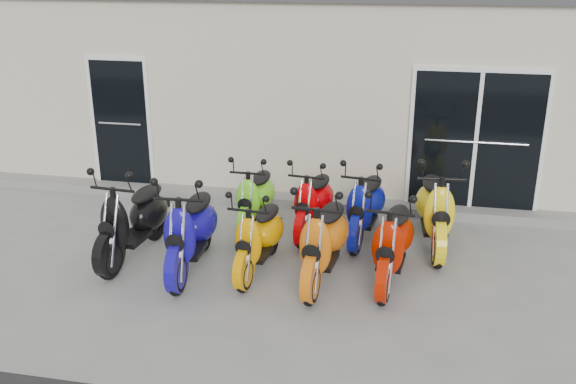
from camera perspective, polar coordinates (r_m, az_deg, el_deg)
name	(u,v)px	position (r m, az deg, el deg)	size (l,w,h in m)	color
ground	(279,259)	(8.71, -0.79, -5.97)	(80.00, 80.00, 0.00)	gray
building	(334,75)	(13.14, 4.07, 10.31)	(14.00, 6.00, 3.20)	beige
front_step	(305,201)	(10.50, 1.55, -0.84)	(14.00, 0.40, 0.15)	gray
door_left	(121,119)	(11.25, -14.61, 6.27)	(1.07, 0.08, 2.22)	black
door_right	(476,137)	(10.18, 16.37, 4.68)	(2.02, 0.08, 2.22)	black
scooter_front_black	(132,209)	(8.74, -13.67, -1.49)	(0.69, 1.89, 1.39)	black
scooter_front_blue	(190,220)	(8.23, -8.70, -2.43)	(0.70, 1.91, 1.41)	#150C95
scooter_front_orange_a	(259,228)	(8.15, -2.62, -3.20)	(0.60, 1.65, 1.22)	#E69600
scooter_front_orange_b	(324,230)	(7.90, 3.25, -3.36)	(0.68, 1.86, 1.37)	orange
scooter_front_red	(393,232)	(7.99, 9.34, -3.53)	(0.66, 1.80, 1.33)	#AE1500
scooter_back_green	(255,190)	(9.46, -2.93, 0.22)	(0.60, 1.66, 1.23)	#69E51E
scooter_back_red	(314,194)	(9.30, 2.28, -0.15)	(0.60, 1.66, 1.23)	#D00004
scooter_back_blue	(366,196)	(9.16, 6.95, -0.39)	(0.63, 1.74, 1.29)	#0A1285
scooter_back_yellow	(436,199)	(9.04, 13.01, -0.60)	(0.70, 1.93, 1.43)	yellow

